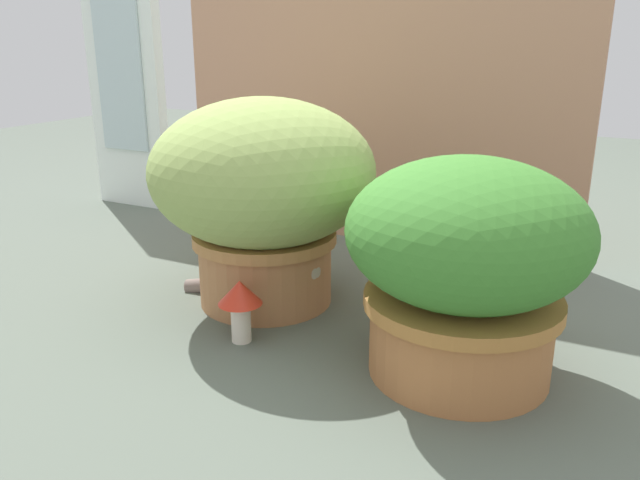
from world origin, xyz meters
TOP-DOWN VIEW (x-y plane):
  - ground_plane at (0.00, 0.00)m, footprint 6.00×6.00m
  - cardboard_backdrop at (-0.03, 0.59)m, footprint 1.17×0.03m
  - window_panel_white at (-0.91, 0.58)m, footprint 0.30×0.05m
  - grass_planter at (-0.05, 0.06)m, footprint 0.48×0.48m
  - leafy_planter at (0.42, -0.05)m, footprint 0.41×0.41m
  - cat at (-0.02, 0.04)m, footprint 0.39×0.22m
  - mushroom_ornament_red at (0.01, -0.13)m, footprint 0.09×0.09m

SIDE VIEW (x-z plane):
  - ground_plane at x=0.00m, z-range 0.00..0.00m
  - mushroom_ornament_red at x=0.01m, z-range 0.02..0.15m
  - cat at x=-0.02m, z-range -0.04..0.28m
  - leafy_planter at x=0.42m, z-range 0.02..0.40m
  - grass_planter at x=-0.05m, z-range 0.03..0.48m
  - window_panel_white at x=-0.91m, z-range 0.00..0.86m
  - cardboard_backdrop at x=-0.03m, z-range 0.00..0.92m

